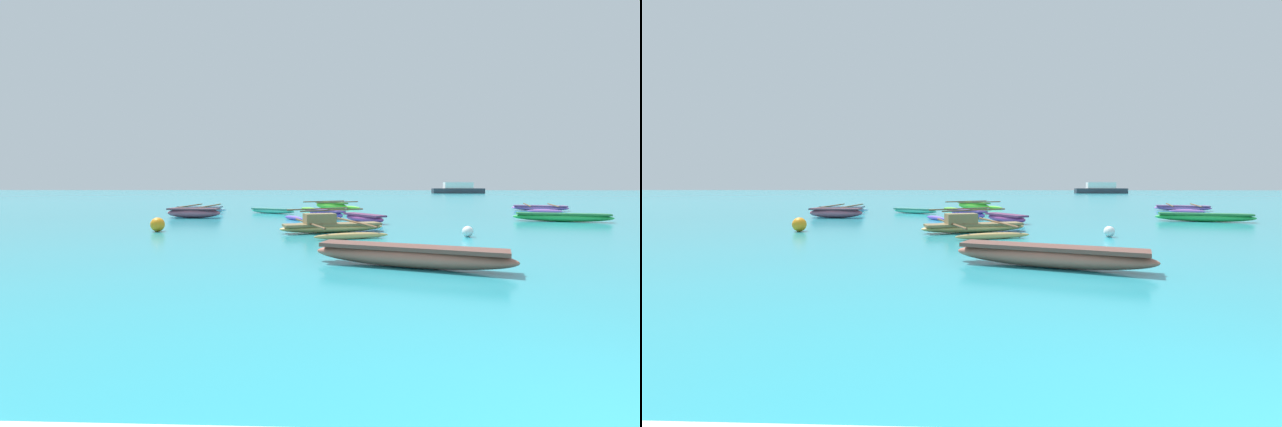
# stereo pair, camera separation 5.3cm
# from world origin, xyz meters

# --- Properties ---
(moored_boat_0) EXTENTS (2.61, 4.50, 0.49)m
(moored_boat_0) POSITION_xyz_m (-10.28, 22.15, 0.23)
(moored_boat_0) COLOR #72A4C9
(moored_boat_0) RESTS_ON ground_plane
(moored_boat_1) EXTENTS (2.86, 1.71, 0.29)m
(moored_boat_1) POSITION_xyz_m (-6.25, 22.70, 0.17)
(moored_boat_1) COLOR #56E1BC
(moored_boat_1) RESTS_ON ground_plane
(moored_boat_2) EXTENTS (4.01, 2.02, 0.44)m
(moored_boat_2) POSITION_xyz_m (-1.13, 6.94, 0.24)
(moored_boat_2) COLOR #A45E4C
(moored_boat_2) RESTS_ON ground_plane
(moored_boat_3) EXTENTS (4.03, 3.71, 0.55)m
(moored_boat_3) POSITION_xyz_m (-2.95, 26.57, 0.26)
(moored_boat_3) COLOR #63D236
(moored_boat_3) RESTS_ON ground_plane
(moored_boat_4) EXTENTS (3.38, 4.92, 0.39)m
(moored_boat_4) POSITION_xyz_m (10.34, 25.99, 0.18)
(moored_boat_4) COLOR #BC6BCC
(moored_boat_4) RESTS_ON ground_plane
(moored_boat_5) EXTENTS (4.06, 3.53, 0.47)m
(moored_boat_5) POSITION_xyz_m (-3.13, 19.27, 0.22)
(moored_boat_5) COLOR #7454CB
(moored_boat_5) RESTS_ON ground_plane
(moored_boat_6) EXTENTS (2.74, 0.93, 0.49)m
(moored_boat_6) POSITION_xyz_m (-9.68, 19.30, 0.27)
(moored_boat_6) COLOR #944E63
(moored_boat_6) RESTS_ON ground_plane
(moored_boat_7) EXTENTS (4.08, 1.68, 0.38)m
(moored_boat_7) POSITION_xyz_m (7.50, 17.83, 0.21)
(moored_boat_7) COLOR green
(moored_boat_7) RESTS_ON ground_plane
(moored_boat_8) EXTENTS (3.78, 4.57, 0.66)m
(moored_boat_8) POSITION_xyz_m (-2.81, 13.13, 0.22)
(moored_boat_8) COLOR tan
(moored_boat_8) RESTS_ON ground_plane
(moored_boat_9) EXTENTS (1.93, 2.53, 0.38)m
(moored_boat_9) POSITION_xyz_m (-1.39, 17.02, 0.21)
(moored_boat_9) COLOR #983B82
(moored_boat_9) RESTS_ON ground_plane
(mooring_buoy_0) EXTENTS (0.50, 0.50, 0.50)m
(mooring_buoy_0) POSITION_xyz_m (-8.92, 13.19, 0.25)
(mooring_buoy_0) COLOR orange
(mooring_buoy_0) RESTS_ON ground_plane
(mooring_buoy_1) EXTENTS (0.35, 0.35, 0.35)m
(mooring_buoy_1) POSITION_xyz_m (1.57, 12.03, 0.17)
(mooring_buoy_1) COLOR white
(mooring_buoy_1) RESTS_ON ground_plane
(distant_ferry) EXTENTS (9.25, 2.03, 2.03)m
(distant_ferry) POSITION_xyz_m (19.77, 77.87, 0.83)
(distant_ferry) COLOR #2D333D
(distant_ferry) RESTS_ON ground_plane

